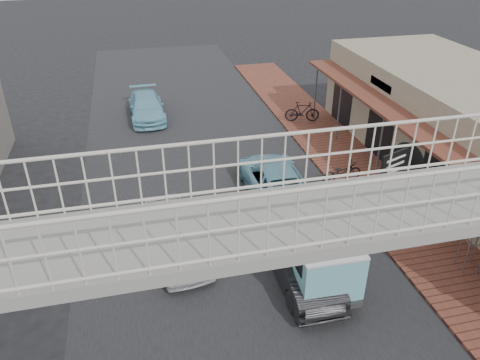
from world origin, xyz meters
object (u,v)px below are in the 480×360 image
motorcycle_near (342,172)px  angkot_curb (274,179)px  white_hatchback (176,235)px  dark_sedan (300,261)px  arrow_sign (412,160)px  motorcycle_far (302,112)px  angkot_van (312,243)px  angkot_far (147,107)px

motorcycle_near → angkot_curb: bearing=84.4°
white_hatchback → dark_sedan: size_ratio=1.00×
arrow_sign → angkot_curb: bearing=113.6°
angkot_curb → motorcycle_far: 7.56m
angkot_van → dark_sedan: bearing=-164.5°
white_hatchback → angkot_van: angkot_van is taller
white_hatchback → motorcycle_near: bearing=14.9°
white_hatchback → motorcycle_near: white_hatchback is taller
angkot_van → arrow_sign: bearing=21.6°
angkot_curb → angkot_van: bearing=86.4°
angkot_far → angkot_van: size_ratio=1.09×
angkot_curb → angkot_far: size_ratio=1.11×
arrow_sign → angkot_van: bearing=179.1°
white_hatchback → motorcycle_near: (7.14, 2.92, -0.15)m
angkot_far → angkot_van: bearing=-75.6°
dark_sedan → angkot_far: bearing=104.8°
dark_sedan → angkot_curb: 5.07m
angkot_far → angkot_curb: bearing=-66.2°
white_hatchback → dark_sedan: (3.50, -2.15, -0.02)m
angkot_curb → motorcycle_far: angkot_curb is taller
angkot_far → motorcycle_near: angkot_far is taller
white_hatchback → dark_sedan: 4.11m
dark_sedan → angkot_van: bearing=14.9°
angkot_curb → arrow_sign: bearing=135.6°
angkot_curb → angkot_far: 10.34m
angkot_far → motorcycle_far: bearing=-20.1°
angkot_van → motorcycle_far: (3.96, 11.57, -0.59)m
angkot_curb → arrow_sign: size_ratio=1.44×
white_hatchback → angkot_curb: (4.24, 2.87, -0.04)m
angkot_van → white_hatchback: bearing=153.3°
dark_sedan → motorcycle_far: (4.34, 11.67, -0.05)m
angkot_curb → angkot_van: size_ratio=1.21×
dark_sedan → motorcycle_far: dark_sedan is taller
motorcycle_near → motorcycle_far: (0.70, 6.60, 0.08)m
white_hatchback → angkot_far: bearing=83.4°
angkot_far → angkot_van: (4.04, -14.28, 0.60)m
angkot_far → motorcycle_far: (8.00, -2.71, 0.01)m
arrow_sign → white_hatchback: bearing=154.1°
angkot_van → arrow_sign: 4.41m
arrow_sign → dark_sedan: bearing=178.5°
motorcycle_near → white_hatchback: bearing=105.7°
angkot_curb → motorcycle_far: bearing=-117.7°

